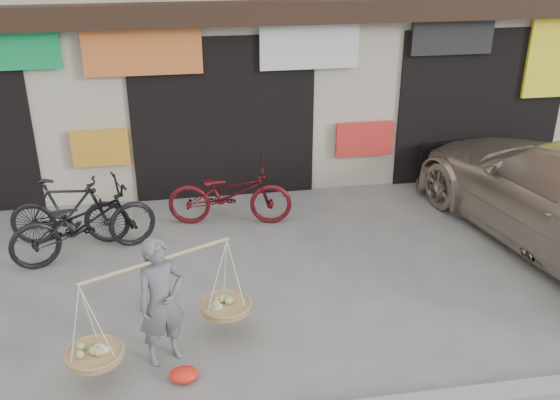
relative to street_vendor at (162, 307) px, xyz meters
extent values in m
plane|color=slate|center=(1.04, 0.78, -0.66)|extent=(70.00, 70.00, 0.00)
cube|color=black|center=(1.04, 4.13, 2.39)|extent=(14.00, 0.35, 0.35)
cube|color=black|center=(1.04, 4.53, 0.69)|extent=(3.00, 0.60, 2.70)
cube|color=black|center=(5.54, 4.53, 0.69)|extent=(3.00, 0.60, 2.70)
cube|color=#11984E|center=(-2.16, 4.20, 1.94)|extent=(1.60, 0.08, 0.60)
cube|color=orange|center=(-0.16, 4.20, 1.84)|extent=(1.80, 0.08, 0.70)
cube|color=silver|center=(2.44, 4.20, 1.84)|extent=(1.60, 0.08, 0.70)
cube|color=black|center=(4.84, 4.20, 1.94)|extent=(1.40, 0.08, 0.60)
cube|color=yellow|center=(6.84, 4.20, 1.54)|extent=(1.20, 0.08, 1.40)
cube|color=orange|center=(-0.96, 4.20, 0.34)|extent=(0.90, 0.08, 0.60)
cube|color=red|center=(3.44, 4.20, 0.24)|extent=(1.00, 0.08, 0.60)
imported|color=slate|center=(0.00, 0.00, 0.07)|extent=(0.63, 0.54, 1.45)
cylinder|color=tan|center=(0.00, 0.00, 0.56)|extent=(1.51, 0.73, 0.04)
cylinder|color=#A4804E|center=(-0.69, -0.32, -0.28)|extent=(0.56, 0.56, 0.07)
ellipsoid|color=#A5BF66|center=(-0.69, -0.32, -0.22)|extent=(0.39, 0.39, 0.10)
cylinder|color=#A4804E|center=(0.69, 0.32, -0.28)|extent=(0.56, 0.56, 0.07)
ellipsoid|color=#A5BF66|center=(0.69, 0.32, -0.22)|extent=(0.39, 0.39, 0.10)
imported|color=black|center=(-1.09, 2.47, -0.13)|extent=(2.15, 1.37, 1.07)
imported|color=black|center=(-1.35, 2.89, -0.15)|extent=(1.76, 0.67, 1.03)
imported|color=#520E12|center=(1.01, 3.18, -0.16)|extent=(1.98, 0.94, 1.00)
cube|color=black|center=(5.25, 4.21, -0.11)|extent=(1.69, 0.42, 0.45)
cube|color=silver|center=(5.23, 4.27, -0.21)|extent=(0.45, 0.11, 0.12)
ellipsoid|color=red|center=(0.18, -0.39, -0.59)|extent=(0.31, 0.25, 0.14)
camera|label=1|loc=(0.31, -5.60, 3.73)|focal=40.00mm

